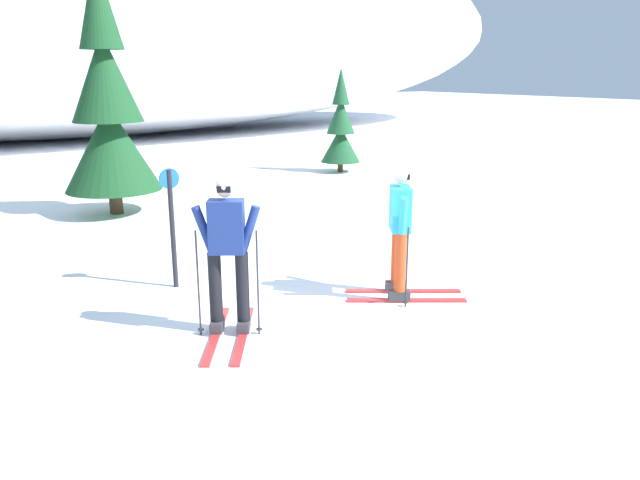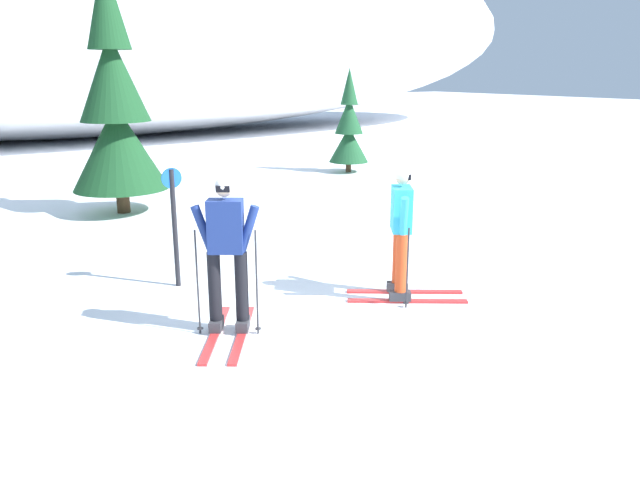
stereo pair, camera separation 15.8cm
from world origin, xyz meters
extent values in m
plane|color=white|center=(0.00, 0.00, 0.00)|extent=(120.00, 120.00, 0.00)
cube|color=red|center=(1.65, -0.20, 0.01)|extent=(1.35, 0.97, 0.03)
cube|color=red|center=(1.45, -0.49, 0.01)|extent=(1.35, 0.97, 0.03)
cube|color=#38383D|center=(1.57, -0.15, 0.09)|extent=(0.31, 0.27, 0.12)
cube|color=#38383D|center=(1.37, -0.44, 0.09)|extent=(0.31, 0.27, 0.12)
cylinder|color=#DB471E|center=(1.57, -0.15, 0.54)|extent=(0.15, 0.15, 0.78)
cylinder|color=#DB471E|center=(1.37, -0.44, 0.54)|extent=(0.15, 0.15, 0.78)
cube|color=#33B7D6|center=(1.47, -0.29, 1.21)|extent=(0.45, 0.50, 0.57)
cylinder|color=#33B7D6|center=(1.62, -0.07, 1.15)|extent=(0.24, 0.28, 0.58)
cylinder|color=#33B7D6|center=(1.31, -0.52, 1.15)|extent=(0.24, 0.28, 0.58)
sphere|color=beige|center=(1.47, -0.29, 1.62)|extent=(0.19, 0.19, 0.19)
sphere|color=white|center=(1.47, -0.29, 1.65)|extent=(0.21, 0.21, 0.21)
cube|color=black|center=(1.53, -0.34, 1.63)|extent=(0.11, 0.14, 0.07)
cylinder|color=#2D2D33|center=(1.72, -0.03, 0.53)|extent=(0.02, 0.02, 1.05)
cylinder|color=#2D2D33|center=(1.72, -0.03, 0.06)|extent=(0.07, 0.07, 0.01)
cylinder|color=#2D2D33|center=(1.31, -0.62, 0.53)|extent=(0.02, 0.02, 1.05)
cylinder|color=#2D2D33|center=(1.31, -0.62, 0.06)|extent=(0.07, 0.07, 0.01)
cube|color=red|center=(-0.82, -0.23, 0.01)|extent=(0.97, 1.37, 0.03)
cube|color=red|center=(-1.08, -0.05, 0.01)|extent=(0.97, 1.37, 0.03)
cube|color=#38383D|center=(-0.77, -0.14, 0.09)|extent=(0.27, 0.31, 0.12)
cube|color=#38383D|center=(-1.02, 0.03, 0.09)|extent=(0.27, 0.31, 0.12)
cylinder|color=black|center=(-0.77, -0.14, 0.56)|extent=(0.15, 0.15, 0.81)
cylinder|color=black|center=(-1.02, 0.03, 0.56)|extent=(0.15, 0.15, 0.81)
cube|color=navy|center=(-0.89, -0.06, 1.26)|extent=(0.46, 0.42, 0.60)
cylinder|color=navy|center=(-0.69, -0.19, 1.22)|extent=(0.28, 0.24, 0.58)
cylinder|color=navy|center=(-1.10, 0.08, 1.22)|extent=(0.28, 0.24, 0.58)
sphere|color=beige|center=(-0.89, -0.06, 1.69)|extent=(0.19, 0.19, 0.19)
sphere|color=white|center=(-0.89, -0.06, 1.72)|extent=(0.21, 0.21, 0.21)
cube|color=black|center=(-0.94, -0.12, 1.70)|extent=(0.14, 0.11, 0.07)
cylinder|color=#2D2D33|center=(-0.65, -0.29, 0.62)|extent=(0.02, 0.02, 1.23)
cylinder|color=#2D2D33|center=(-0.65, -0.29, 0.06)|extent=(0.07, 0.07, 0.01)
cylinder|color=#2D2D33|center=(-1.21, 0.08, 0.62)|extent=(0.02, 0.02, 1.23)
cylinder|color=#2D2D33|center=(-1.21, 0.08, 0.06)|extent=(0.07, 0.07, 0.01)
cylinder|color=#47301E|center=(-0.09, 6.85, 0.34)|extent=(0.28, 0.28, 0.69)
cone|color=#194723|center=(-0.09, 6.85, 1.39)|extent=(1.97, 1.97, 1.76)
cone|color=#194723|center=(-0.09, 6.85, 2.80)|extent=(1.42, 1.42, 1.76)
cone|color=#194723|center=(-0.09, 6.85, 4.21)|extent=(0.87, 0.87, 1.76)
cylinder|color=#47301E|center=(7.11, 8.59, 0.20)|extent=(0.16, 0.16, 0.41)
cone|color=#1E512D|center=(7.11, 8.59, 0.82)|extent=(1.16, 1.16, 1.04)
cone|color=#1E512D|center=(7.11, 8.59, 1.66)|extent=(0.84, 0.84, 1.04)
cone|color=#1E512D|center=(7.11, 8.59, 2.49)|extent=(0.51, 0.51, 1.04)
ellipsoid|color=white|center=(3.13, 23.58, 5.28)|extent=(50.02, 17.87, 10.55)
cylinder|color=black|center=(-0.82, 1.78, 0.83)|extent=(0.07, 0.07, 1.65)
cylinder|color=blue|center=(-0.82, 1.78, 1.53)|extent=(0.28, 0.02, 0.28)
camera|label=1|loc=(-3.80, -6.06, 2.93)|focal=34.48mm
camera|label=2|loc=(-3.67, -6.15, 2.93)|focal=34.48mm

